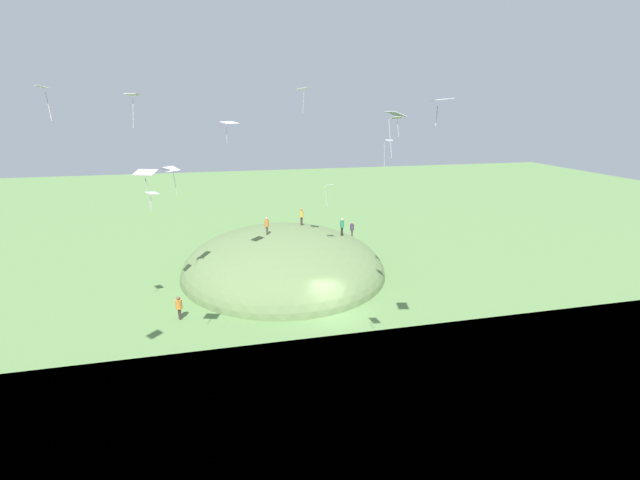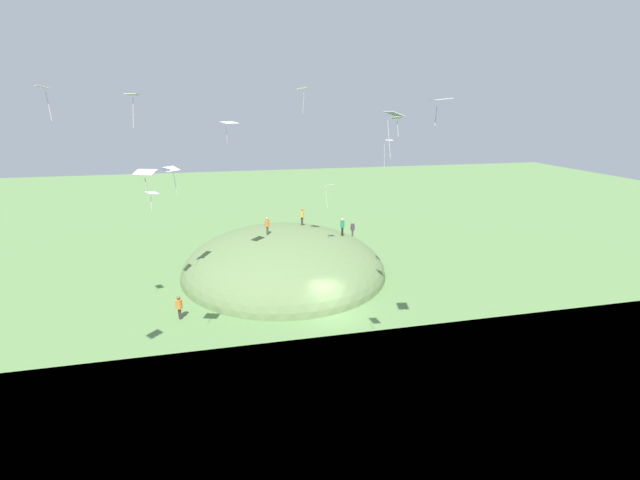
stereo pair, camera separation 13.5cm
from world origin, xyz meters
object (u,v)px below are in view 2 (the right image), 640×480
at_px(person_near_shore, 353,228).
at_px(kite_9, 304,89).
at_px(kite_10, 394,117).
at_px(person_on_hilltop, 302,214).
at_px(kite_4, 152,193).
at_px(person_watching_kites, 179,305).
at_px(kite_0, 397,119).
at_px(kite_5, 43,89).
at_px(person_walking_path, 267,224).
at_px(kite_2, 145,174).
at_px(kite_8, 133,97).
at_px(kite_3, 230,123).
at_px(kite_7, 329,188).
at_px(kite_1, 171,170).
at_px(kite_12, 441,100).
at_px(person_with_child, 342,225).
at_px(kite_11, 388,143).

distance_m(person_near_shore, kite_9, 17.16).
bearing_deg(kite_10, person_on_hilltop, -0.41).
distance_m(person_on_hilltop, kite_4, 15.72).
distance_m(person_watching_kites, kite_0, 19.82).
height_order(person_watching_kites, kite_5, kite_5).
distance_m(person_walking_path, kite_0, 17.12).
distance_m(kite_2, kite_5, 7.91).
bearing_deg(kite_10, person_near_shore, -13.27).
height_order(person_on_hilltop, kite_8, kite_8).
height_order(kite_3, kite_7, kite_3).
bearing_deg(kite_1, kite_0, -116.81).
distance_m(kite_4, kite_8, 7.43).
bearing_deg(person_near_shore, kite_9, -0.59).
relative_size(person_walking_path, kite_8, 0.82).
distance_m(kite_5, kite_8, 4.55).
bearing_deg(kite_4, person_watching_kites, -151.35).
xyz_separation_m(kite_0, kite_2, (-2.29, 14.13, -2.52)).
height_order(kite_5, kite_7, kite_5).
xyz_separation_m(person_on_hilltop, kite_7, (-6.73, -1.08, 3.79)).
height_order(kite_5, kite_8, kite_5).
bearing_deg(kite_10, kite_3, 26.65).
height_order(person_near_shore, kite_2, kite_2).
height_order(person_on_hilltop, kite_7, kite_7).
height_order(kite_7, kite_9, kite_9).
relative_size(kite_7, kite_12, 1.53).
xyz_separation_m(person_with_child, kite_10, (-20.59, 3.59, 10.29)).
bearing_deg(person_on_hilltop, kite_8, 42.00).
bearing_deg(kite_12, kite_10, 116.93).
distance_m(person_walking_path, kite_2, 17.98).
height_order(kite_8, kite_11, kite_8).
bearing_deg(kite_12, person_watching_kites, 51.89).
bearing_deg(kite_0, person_walking_path, 28.23).
distance_m(kite_0, kite_9, 9.43).
xyz_separation_m(person_with_child, kite_8, (-9.46, 15.79, 11.28)).
bearing_deg(kite_5, kite_8, -65.08).
distance_m(person_near_shore, person_with_child, 4.30).
bearing_deg(kite_5, kite_4, -36.11).
bearing_deg(kite_8, kite_7, -67.85).
height_order(kite_3, kite_11, kite_3).
relative_size(kite_1, kite_5, 1.14).
xyz_separation_m(person_on_hilltop, kite_9, (-7.72, 1.12, 11.44)).
height_order(person_walking_path, kite_2, kite_2).
distance_m(kite_2, kite_3, 9.43).
distance_m(person_on_hilltop, kite_12, 24.40).
distance_m(kite_5, kite_7, 20.39).
height_order(person_with_child, kite_2, kite_2).
bearing_deg(person_on_hilltop, person_walking_path, 38.82).
xyz_separation_m(kite_1, kite_9, (1.21, -9.87, 5.53)).
distance_m(person_on_hilltop, kite_10, 25.28).
relative_size(kite_1, kite_2, 1.09).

